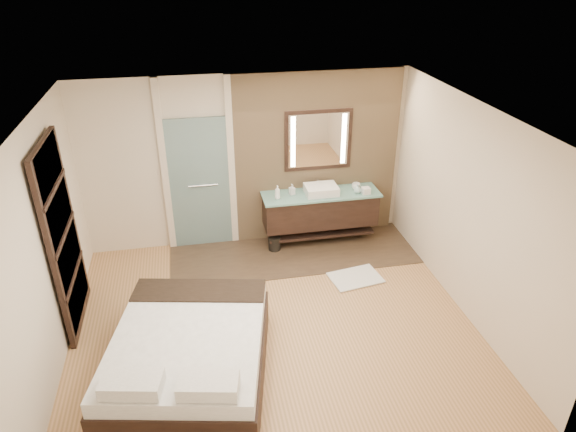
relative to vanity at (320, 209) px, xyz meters
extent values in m
plane|color=#9A6D40|center=(-1.10, -1.92, -0.58)|extent=(5.00, 5.00, 0.00)
cube|color=#38291F|center=(-0.50, -0.32, -0.57)|extent=(3.80, 1.30, 0.01)
cube|color=tan|center=(0.00, 0.29, 0.77)|extent=(2.60, 0.08, 2.70)
cube|color=black|center=(0.00, 0.00, -0.01)|extent=(1.80, 0.50, 0.50)
cube|color=black|center=(0.00, 0.00, -0.40)|extent=(1.71, 0.45, 0.04)
cube|color=#85CCBE|center=(0.00, -0.02, 0.27)|extent=(1.85, 0.55, 0.03)
cube|color=white|center=(0.00, -0.02, 0.35)|extent=(0.50, 0.38, 0.13)
cylinder|color=silver|center=(0.00, 0.17, 0.37)|extent=(0.03, 0.03, 0.18)
cylinder|color=silver|center=(0.00, 0.13, 0.45)|extent=(0.02, 0.10, 0.02)
cube|color=black|center=(0.00, 0.24, 1.07)|extent=(1.06, 0.03, 0.96)
cube|color=white|center=(0.00, 0.23, 1.07)|extent=(0.94, 0.01, 0.84)
cube|color=#FFEEBF|center=(-0.40, 0.22, 1.07)|extent=(0.07, 0.01, 0.80)
cube|color=#FFEEBF|center=(0.40, 0.22, 1.07)|extent=(0.07, 0.01, 0.80)
cube|color=#A0CBCA|center=(-1.85, 0.28, 0.47)|extent=(0.90, 0.05, 2.10)
cylinder|color=silver|center=(-1.80, 0.23, 0.47)|extent=(0.45, 0.03, 0.03)
cube|color=beige|center=(-2.35, 0.29, 0.77)|extent=(0.10, 0.08, 2.70)
cube|color=beige|center=(-1.35, 0.29, 0.77)|extent=(0.10, 0.08, 2.70)
cube|color=black|center=(-3.53, -1.32, 0.62)|extent=(0.06, 1.20, 2.40)
cube|color=beige|center=(-3.51, -1.32, -0.21)|extent=(0.02, 1.06, 0.52)
cube|color=beige|center=(-3.51, -1.32, 0.38)|extent=(0.02, 1.06, 0.52)
cube|color=beige|center=(-3.51, -1.32, 0.96)|extent=(0.02, 1.06, 0.52)
cube|color=beige|center=(-3.51, -1.32, 1.55)|extent=(0.02, 1.06, 0.52)
cube|color=black|center=(-2.15, -2.65, -0.36)|extent=(2.00, 2.31, 0.44)
cube|color=silver|center=(-2.15, -2.65, -0.05)|extent=(1.94, 2.25, 0.18)
cube|color=black|center=(-1.99, -1.91, 0.05)|extent=(1.62, 0.77, 0.04)
cube|color=silver|center=(-2.67, -3.36, 0.13)|extent=(0.61, 0.41, 0.14)
cube|color=silver|center=(-1.97, -3.51, 0.13)|extent=(0.61, 0.41, 0.14)
cube|color=white|center=(0.24, -1.17, -0.56)|extent=(0.79, 0.61, 0.02)
cylinder|color=black|center=(-0.77, -0.15, -0.46)|extent=(0.25, 0.25, 0.24)
cube|color=silver|center=(0.68, -0.16, 0.33)|extent=(0.13, 0.13, 0.10)
imported|color=white|center=(-0.70, -0.07, 0.39)|extent=(0.09, 0.09, 0.21)
imported|color=#B2B2B2|center=(-0.45, 0.04, 0.37)|extent=(0.10, 0.10, 0.17)
imported|color=#A6D1CF|center=(0.56, -0.12, 0.36)|extent=(0.12, 0.12, 0.14)
imported|color=white|center=(0.58, 0.02, 0.34)|extent=(0.14, 0.14, 0.10)
camera|label=1|loc=(-1.94, -7.04, 3.68)|focal=32.00mm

